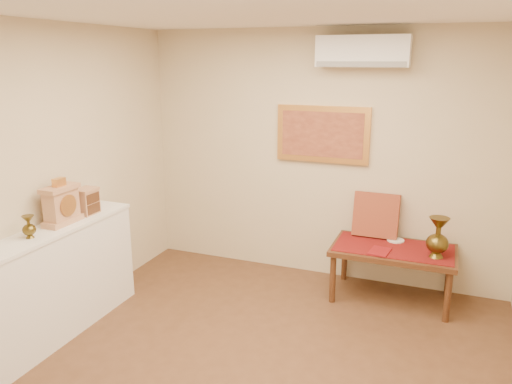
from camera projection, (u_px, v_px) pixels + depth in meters
The scene contains 15 objects.
ceiling at pixel (239, 4), 3.03m from camera, with size 4.50×4.50×0.00m, color white.
wall_back at pixel (322, 157), 5.40m from camera, with size 4.00×0.02×2.70m, color beige.
wall_left at pixel (17, 189), 4.08m from camera, with size 0.02×4.50×2.70m, color beige.
brass_urn_small at pixel (28, 224), 4.00m from camera, with size 0.11×0.11×0.24m, color brown, non-canonical shape.
table_cloth at pixel (394, 248), 4.98m from camera, with size 1.14×0.59×0.01m, color maroon.
brass_urn_tall at pixel (438, 233), 4.68m from camera, with size 0.21×0.21×0.48m, color brown, non-canonical shape.
plate at pixel (395, 240), 5.15m from camera, with size 0.18×0.18×0.01m, color white.
menu at pixel (380, 251), 4.86m from camera, with size 0.18×0.25×0.01m, color maroon.
cushion at pixel (376, 215), 5.24m from camera, with size 0.47×0.10×0.47m, color maroon.
display_ledge at pixel (45, 288), 4.25m from camera, with size 0.37×2.02×0.98m.
mantel_clock at pixel (62, 204), 4.33m from camera, with size 0.17×0.36×0.41m.
wooden_chest at pixel (87, 201), 4.62m from camera, with size 0.16×0.21×0.24m.
low_table at pixel (393, 254), 5.00m from camera, with size 1.20×0.70×0.55m.
painting at pixel (323, 134), 5.31m from camera, with size 1.00×0.06×0.60m.
ac_unit at pixel (363, 51), 4.86m from camera, with size 0.90×0.25×0.30m.
Camera 1 is at (1.27, -2.96, 2.38)m, focal length 35.00 mm.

